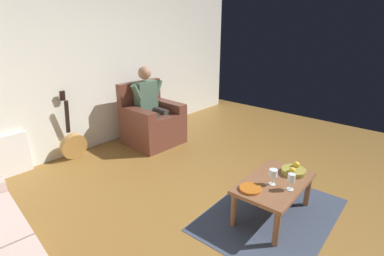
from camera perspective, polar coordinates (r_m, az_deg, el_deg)
The scene contains 12 objects.
ground_plane at distance 3.43m, azimuth 12.82°, elevation -15.13°, with size 7.22×7.22×0.00m, color brown.
wall_back at distance 4.92m, azimuth -17.83°, elevation 11.81°, with size 6.42×0.06×2.63m, color silver.
rug at distance 3.38m, azimuth 15.16°, elevation -15.88°, with size 1.61×1.15×0.01m, color #363E51.
armchair at distance 4.93m, azimuth -7.85°, elevation 1.04°, with size 0.85×0.81×1.01m.
person_seated at distance 4.84m, azimuth -8.11°, elevation 4.91°, with size 0.63×0.56×1.28m.
coffee_table at distance 3.19m, azimuth 15.73°, elevation -10.90°, with size 0.93×0.58×0.41m.
guitar at distance 4.70m, azimuth -22.13°, elevation -2.89°, with size 0.39×0.22×1.02m.
radiator at distance 4.53m, azimuth -32.79°, elevation -4.84°, with size 0.62×0.06×0.57m, color white.
wine_glass_near at distance 3.04m, azimuth 15.55°, elevation -8.61°, with size 0.08×0.08×0.17m.
wine_glass_far at distance 3.00m, azimuth 18.80°, elevation -9.36°, with size 0.07×0.07×0.17m.
fruit_bowl at distance 3.35m, azimuth 19.21°, elevation -7.84°, with size 0.26×0.26×0.11m.
decorative_dish at distance 2.95m, azimuth 11.32°, elevation -11.52°, with size 0.22×0.22×0.02m, color #B8601D.
Camera 1 is at (2.53, 1.24, 1.95)m, focal length 27.35 mm.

